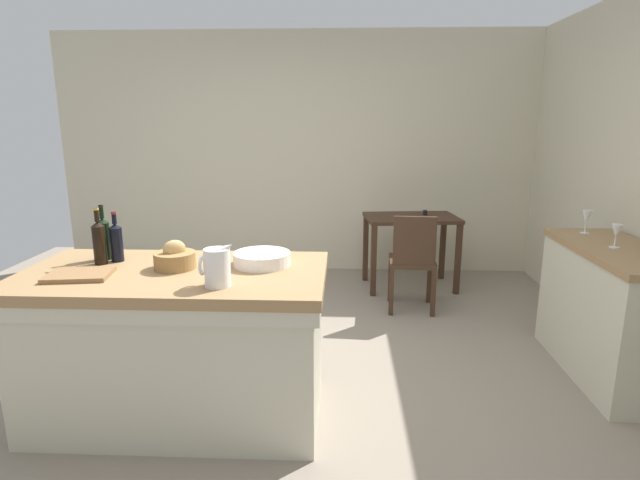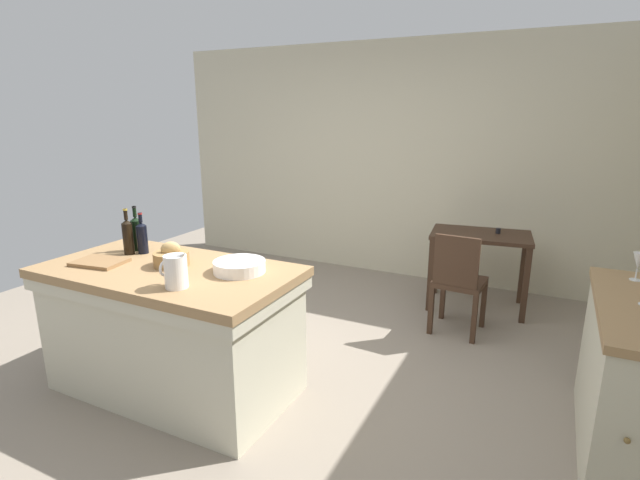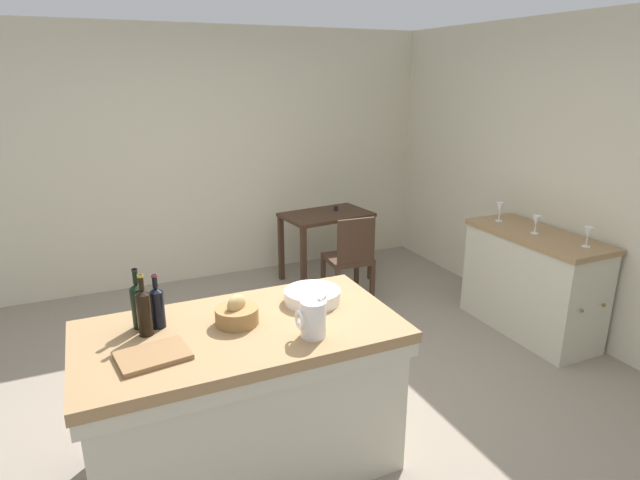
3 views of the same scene
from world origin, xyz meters
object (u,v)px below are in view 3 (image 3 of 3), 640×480
object	(u,v)px
pitcher	(313,318)
wooden_chair	(350,257)
cutting_board	(153,355)
side_cabinet	(531,282)
wine_bottle_dark	(157,306)
island_table	(244,393)
writing_desk	(326,224)
wine_glass_far_left	(588,233)
bread_basket	(237,314)
wine_glass_middle	(500,208)
wash_bowl	(312,296)
wine_bottle_green	(144,311)
wine_glass_left	(536,221)
wine_bottle_amber	(138,304)

from	to	relation	value
pitcher	wooden_chair	bearing A→B (deg)	57.72
pitcher	cutting_board	world-z (taller)	pitcher
side_cabinet	wine_bottle_dark	distance (m)	3.17
island_table	writing_desk	world-z (taller)	island_table
island_table	wine_glass_far_left	bearing A→B (deg)	3.79
pitcher	wine_glass_far_left	world-z (taller)	pitcher
bread_basket	wine_glass_middle	world-z (taller)	wine_glass_middle
island_table	wooden_chair	xyz separation A→B (m)	(1.54, 1.71, 0.01)
island_table	wash_bowl	distance (m)	0.66
island_table	wine_bottle_green	world-z (taller)	wine_bottle_green
side_cabinet	cutting_board	distance (m)	3.27
writing_desk	wine_glass_left	size ratio (longest dim) A/B	6.29
pitcher	wine_glass_left	xyz separation A→B (m)	(2.36, 0.85, 0.01)
writing_desk	pitcher	bearing A→B (deg)	-116.30
island_table	bread_basket	distance (m)	0.46
pitcher	wine_bottle_amber	distance (m)	0.91
bread_basket	wine_bottle_dark	xyz separation A→B (m)	(-0.38, 0.13, 0.06)
pitcher	side_cabinet	bearing A→B (deg)	19.50
wooden_chair	wine_bottle_amber	xyz separation A→B (m)	(-2.02, -1.50, 0.53)
island_table	bread_basket	bearing A→B (deg)	95.26
writing_desk	pitcher	world-z (taller)	pitcher
wooden_chair	wine_bottle_amber	bearing A→B (deg)	-143.35
wine_bottle_dark	wine_glass_middle	size ratio (longest dim) A/B	1.75
pitcher	wine_bottle_green	world-z (taller)	wine_bottle_green
wine_bottle_amber	pitcher	bearing A→B (deg)	-30.32
wooden_chair	wine_bottle_green	size ratio (longest dim) A/B	2.72
wooden_chair	wine_glass_far_left	bearing A→B (deg)	-51.60
wine_bottle_green	wine_glass_far_left	xyz separation A→B (m)	(3.21, 0.07, -0.02)
pitcher	wine_glass_left	world-z (taller)	pitcher
wooden_chair	bread_basket	size ratio (longest dim) A/B	3.89
wine_bottle_dark	wine_glass_middle	xyz separation A→B (m)	(3.05, 0.85, 0.01)
island_table	cutting_board	distance (m)	0.63
wooden_chair	wine_bottle_dark	xyz separation A→B (m)	(-1.93, -1.54, 0.51)
pitcher	wash_bowl	bearing A→B (deg)	66.93
side_cabinet	wine_bottle_green	bearing A→B (deg)	-171.24
side_cabinet	wooden_chair	xyz separation A→B (m)	(-1.16, 1.11, 0.04)
island_table	wine_bottle_green	size ratio (longest dim) A/B	5.12
side_cabinet	pitcher	xyz separation A→B (m)	(-2.40, -0.85, 0.53)
wash_bowl	wine_bottle_dark	size ratio (longest dim) A/B	1.11
wash_bowl	wine_bottle_dark	world-z (taller)	wine_bottle_dark
writing_desk	pitcher	size ratio (longest dim) A/B	4.12
cutting_board	wine_glass_left	distance (m)	3.21
side_cabinet	island_table	bearing A→B (deg)	-167.48
wine_glass_left	wash_bowl	bearing A→B (deg)	-167.97
bread_basket	wine_bottle_green	xyz separation A→B (m)	(-0.45, 0.07, 0.08)
bread_basket	wine_glass_left	distance (m)	2.73
wooden_chair	bread_basket	xyz separation A→B (m)	(-1.55, -1.67, 0.45)
wine_bottle_green	wine_glass_left	world-z (taller)	wine_bottle_green
wine_bottle_dark	wine_bottle_amber	world-z (taller)	wine_bottle_amber
wine_bottle_amber	wine_glass_middle	world-z (taller)	wine_bottle_amber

